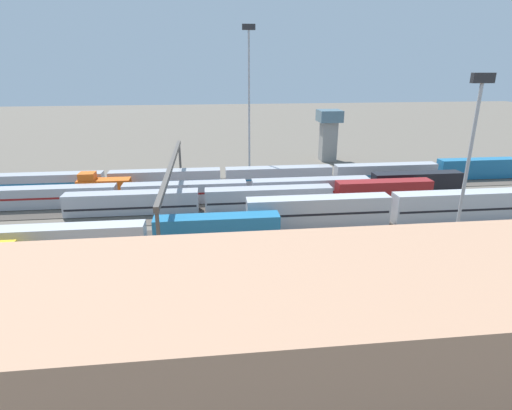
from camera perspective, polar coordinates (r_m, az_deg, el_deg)
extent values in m
plane|color=#60594F|center=(74.60, -2.34, -0.59)|extent=(400.00, 400.00, 0.00)
cube|color=#3D3833|center=(93.62, -3.27, 3.56)|extent=(140.00, 2.80, 0.12)
cube|color=#3D3833|center=(88.82, -3.07, 2.70)|extent=(140.00, 2.80, 0.12)
cube|color=#4C443D|center=(84.04, -2.86, 1.74)|extent=(140.00, 2.80, 0.12)
cube|color=#3D3833|center=(79.30, -2.61, 0.66)|extent=(140.00, 2.80, 0.12)
cube|color=#3D3833|center=(74.58, -2.34, -0.55)|extent=(140.00, 2.80, 0.12)
cube|color=#4C443D|center=(69.91, -2.03, -1.93)|extent=(140.00, 2.80, 0.12)
cube|color=#3D3833|center=(65.29, -1.67, -3.50)|extent=(140.00, 2.80, 0.12)
cube|color=#4C443D|center=(60.72, -1.26, -5.31)|extent=(140.00, 2.80, 0.12)
cube|color=#4C443D|center=(56.23, -0.78, -7.41)|extent=(140.00, 2.80, 0.12)
cube|color=black|center=(88.56, 21.38, 2.85)|extent=(18.00, 3.00, 4.40)
cube|color=#A8AAB2|center=(80.90, 7.60, 2.34)|extent=(23.00, 3.00, 3.80)
cube|color=maroon|center=(81.03, 7.59, 2.05)|extent=(22.40, 3.06, 0.36)
cube|color=#A8AAB2|center=(78.69, -9.77, 1.75)|extent=(23.00, 3.00, 3.80)
cube|color=maroon|center=(78.65, -9.78, 1.84)|extent=(22.40, 3.06, 0.36)
cube|color=#A8AAB2|center=(83.72, -26.53, 1.02)|extent=(23.00, 3.00, 3.80)
cube|color=maroon|center=(83.68, -26.55, 1.12)|extent=(22.40, 3.06, 0.36)
cube|color=#D85914|center=(85.90, -20.29, 2.23)|extent=(10.00, 3.00, 3.60)
cube|color=#D85914|center=(86.04, -22.42, 3.72)|extent=(3.00, 2.70, 1.40)
cube|color=#B7BABF|center=(76.20, 26.50, -0.16)|extent=(23.00, 3.00, 5.00)
cube|color=black|center=(76.26, 26.48, -0.29)|extent=(22.40, 3.06, 0.36)
cube|color=#B7BABF|center=(66.35, 8.64, -0.97)|extent=(23.00, 3.00, 5.00)
cube|color=black|center=(66.31, 8.64, -0.88)|extent=(22.40, 3.06, 0.36)
cube|color=#1E6B9E|center=(59.61, -5.40, -3.51)|extent=(18.00, 3.00, 4.40)
cube|color=#B7BABF|center=(63.31, -25.48, -4.30)|extent=(23.00, 3.00, 3.80)
cube|color=#1E6B9E|center=(63.52, -25.41, -4.76)|extent=(22.40, 3.06, 0.36)
cube|color=maroon|center=(80.37, 17.29, 1.74)|extent=(18.00, 3.00, 4.40)
cube|color=#A8AAB2|center=(74.50, 1.78, 1.03)|extent=(23.00, 3.00, 3.80)
cube|color=black|center=(74.62, 1.78, 0.75)|extent=(22.40, 3.06, 0.36)
cube|color=#A8AAB2|center=(75.06, -16.83, 0.33)|extent=(23.00, 3.00, 3.80)
cube|color=black|center=(75.23, -16.79, -0.06)|extent=(22.40, 3.06, 0.36)
cube|color=#1E6B9E|center=(106.93, 28.30, 4.51)|extent=(18.00, 3.00, 4.40)
cube|color=#A8AAB2|center=(96.36, 17.55, 4.35)|extent=(23.00, 3.00, 3.80)
cube|color=#1E6B9E|center=(96.44, 17.53, 4.16)|extent=(22.40, 3.06, 0.36)
cube|color=#A8AAB2|center=(89.37, 3.17, 4.11)|extent=(23.00, 3.00, 3.80)
cube|color=#1E6B9E|center=(89.48, 3.17, 3.83)|extent=(22.40, 3.06, 0.36)
cube|color=#A8AAB2|center=(88.65, -12.47, 3.55)|extent=(23.00, 3.00, 3.80)
cube|color=#1E6B9E|center=(88.70, -12.46, 3.42)|extent=(22.40, 3.06, 0.36)
cube|color=#A8AAB2|center=(94.34, -27.25, 2.78)|extent=(23.00, 3.00, 3.80)
cube|color=#1E6B9E|center=(94.32, -27.26, 2.85)|extent=(22.40, 3.06, 0.36)
cylinder|color=#9EA0A5|center=(94.52, -0.97, 13.51)|extent=(0.44, 0.44, 31.77)
cube|color=#262628|center=(94.33, -1.03, 23.53)|extent=(2.80, 0.70, 1.20)
cylinder|color=#9EA0A5|center=(59.56, 27.18, 3.67)|extent=(0.44, 0.44, 22.91)
cube|color=#262628|center=(57.97, 29.03, 15.20)|extent=(2.80, 0.70, 1.20)
cylinder|color=#4C4742|center=(94.78, -10.50, 5.93)|extent=(0.50, 0.50, 8.00)
cylinder|color=#4C4742|center=(52.85, -13.32, -5.05)|extent=(0.50, 0.50, 8.00)
cube|color=#4C4742|center=(72.33, -11.74, 5.33)|extent=(0.70, 45.00, 0.80)
cube|color=tan|center=(31.64, -3.27, -19.00)|extent=(54.72, 15.73, 11.39)
cube|color=gray|center=(113.16, 9.99, 8.73)|extent=(4.00, 4.00, 10.48)
cube|color=slate|center=(112.16, 10.19, 12.12)|extent=(6.00, 6.00, 3.00)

